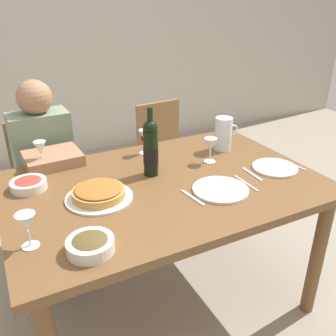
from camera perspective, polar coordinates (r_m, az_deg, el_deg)
ground_plane at (r=2.22m, az=-0.44°, el=-19.91°), size 8.00×8.00×0.00m
back_wall at (r=3.89m, az=-18.07°, el=21.63°), size 8.00×0.10×2.80m
dining_table at (r=1.81m, az=-0.51°, el=-4.83°), size 1.50×1.00×0.76m
wine_bottle at (r=1.78m, az=-2.75°, el=3.20°), size 0.08×0.08×0.35m
water_pitcher at (r=2.14m, az=8.70°, el=5.08°), size 0.15×0.10×0.19m
baked_tart at (r=1.64m, az=-10.83°, el=-3.91°), size 0.30×0.30×0.06m
salad_bowl at (r=1.81m, az=-21.10°, el=-2.36°), size 0.17×0.17×0.05m
olive_bowl at (r=1.33m, az=-12.12°, el=-11.66°), size 0.17×0.17×0.06m
wine_glass_left_diner at (r=1.95m, az=6.71°, el=3.59°), size 0.07×0.07×0.14m
wine_glass_right_diner at (r=1.37m, az=-21.40°, el=-8.15°), size 0.07×0.07×0.14m
wine_glass_centre at (r=2.05m, az=-3.75°, el=4.92°), size 0.06×0.06×0.14m
wine_glass_spare at (r=1.97m, az=-19.43°, el=2.75°), size 0.06×0.06×0.15m
dinner_plate_left_setting at (r=1.70m, az=8.26°, el=-3.37°), size 0.26×0.26×0.01m
dinner_plate_right_setting at (r=1.98m, az=16.46°, el=0.05°), size 0.23×0.23×0.01m
fork_left_setting at (r=1.63m, az=3.90°, el=-4.67°), size 0.03×0.16×0.00m
knife_left_setting at (r=1.79m, az=12.21°, el=-2.37°), size 0.01×0.18×0.00m
knife_right_setting at (r=2.06m, az=18.88°, el=0.60°), size 0.03×0.18×0.00m
spoon_right_setting at (r=1.88m, az=13.09°, el=-0.94°), size 0.02×0.16×0.00m
chair_left at (r=2.52m, az=-18.89°, el=-1.44°), size 0.42×0.42×0.87m
diner_left at (r=2.26m, az=-18.07°, el=-1.11°), size 0.35×0.51×1.16m
chair_right at (r=2.76m, az=-0.41°, el=2.33°), size 0.43×0.43×0.87m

